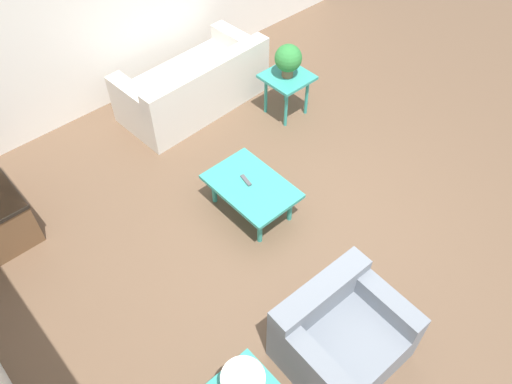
{
  "coord_description": "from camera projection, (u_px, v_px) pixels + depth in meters",
  "views": [
    {
      "loc": [
        -2.1,
        2.57,
        4.04
      ],
      "look_at": [
        0.21,
        0.47,
        0.55
      ],
      "focal_mm": 35.0,
      "sensor_mm": 36.0,
      "label": 1
    }
  ],
  "objects": [
    {
      "name": "remote_control",
      "position": [
        246.0,
        180.0,
        5.0
      ],
      "size": [
        0.16,
        0.07,
        0.02
      ],
      "color": "#4C4C51",
      "rests_on": "coffee_table"
    },
    {
      "name": "ground_plane",
      "position": [
        303.0,
        216.0,
        5.19
      ],
      "size": [
        14.0,
        14.0,
        0.0
      ],
      "primitive_type": "plane",
      "color": "brown"
    },
    {
      "name": "coffee_table",
      "position": [
        251.0,
        188.0,
        5.0
      ],
      "size": [
        0.91,
        0.62,
        0.38
      ],
      "color": "teal",
      "rests_on": "ground_plane"
    },
    {
      "name": "side_table_plant",
      "position": [
        287.0,
        82.0,
        5.98
      ],
      "size": [
        0.53,
        0.53,
        0.55
      ],
      "color": "teal",
      "rests_on": "ground_plane"
    },
    {
      "name": "armchair",
      "position": [
        340.0,
        335.0,
        4.0
      ],
      "size": [
        0.84,
        0.97,
        0.71
      ],
      "rotation": [
        0.0,
        0.0,
        -1.61
      ],
      "color": "slate",
      "rests_on": "ground_plane"
    },
    {
      "name": "sofa",
      "position": [
        195.0,
        86.0,
        6.21
      ],
      "size": [
        0.97,
        1.87,
        0.75
      ],
      "rotation": [
        0.0,
        0.0,
        1.62
      ],
      "color": "silver",
      "rests_on": "ground_plane"
    },
    {
      "name": "potted_plant",
      "position": [
        288.0,
        59.0,
        5.75
      ],
      "size": [
        0.32,
        0.32,
        0.4
      ],
      "color": "brown",
      "rests_on": "side_table_plant"
    }
  ]
}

